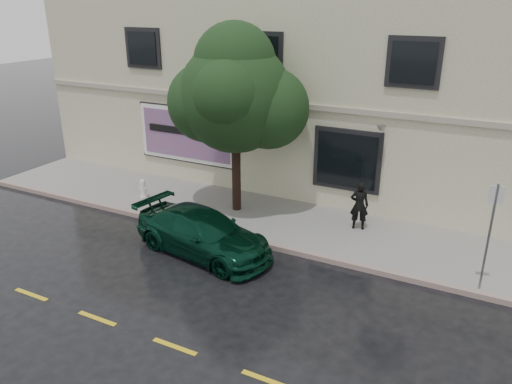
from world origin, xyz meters
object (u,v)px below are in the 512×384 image
at_px(pedestrian, 359,205).
at_px(fire_hydrant, 143,189).
at_px(car, 203,233).
at_px(street_tree, 235,97).

bearing_deg(pedestrian, fire_hydrant, -7.88).
bearing_deg(car, street_tree, 20.78).
height_order(car, pedestrian, pedestrian).
height_order(pedestrian, street_tree, street_tree).
xyz_separation_m(pedestrian, street_tree, (-4.17, -0.38, 3.08)).
bearing_deg(street_tree, pedestrian, 5.19).
distance_m(street_tree, fire_hydrant, 5.05).
relative_size(pedestrian, street_tree, 0.28).
height_order(pedestrian, fire_hydrant, pedestrian).
relative_size(street_tree, fire_hydrant, 8.13).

